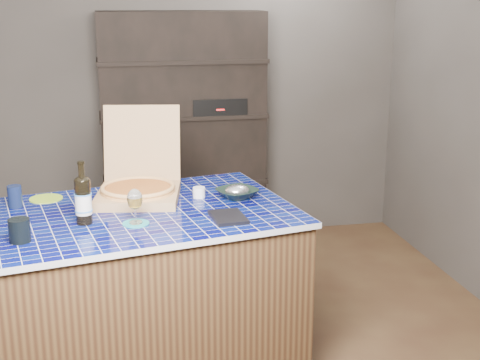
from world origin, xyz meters
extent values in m
plane|color=brown|center=(0.00, 0.00, 0.00)|extent=(3.50, 3.50, 0.00)
plane|color=#4E4944|center=(0.00, 1.75, 1.25)|extent=(3.50, 0.00, 3.50)
plane|color=#4E4944|center=(0.00, -1.75, 1.25)|extent=(3.50, 0.00, 3.50)
cube|color=black|center=(0.00, 1.53, 0.90)|extent=(1.20, 0.40, 1.80)
cube|color=black|center=(0.25, 1.48, 1.12)|extent=(0.40, 0.32, 0.12)
cube|color=#4F371F|center=(-0.47, -0.20, 0.42)|extent=(1.71, 1.25, 0.84)
cube|color=#040644|center=(-0.47, -0.20, 0.86)|extent=(1.75, 1.29, 0.03)
cube|color=tan|center=(-0.42, -0.01, 0.90)|extent=(0.48, 0.48, 0.05)
cube|color=tan|center=(-0.38, 0.24, 1.12)|extent=(0.43, 0.17, 0.41)
cylinder|color=tan|center=(-0.42, -0.01, 0.93)|extent=(0.39, 0.39, 0.01)
cylinder|color=#66250B|center=(-0.42, -0.01, 0.94)|extent=(0.34, 0.34, 0.01)
torus|color=tan|center=(-0.42, -0.01, 0.94)|extent=(0.39, 0.39, 0.02)
cylinder|color=black|center=(-0.69, -0.34, 0.98)|extent=(0.07, 0.07, 0.21)
ellipsoid|color=black|center=(-0.69, -0.34, 1.08)|extent=(0.07, 0.07, 0.04)
cylinder|color=black|center=(-0.69, -0.34, 1.13)|extent=(0.03, 0.03, 0.08)
cylinder|color=silver|center=(-0.69, -0.34, 0.97)|extent=(0.08, 0.08, 0.09)
cylinder|color=#4187DE|center=(-0.69, -0.34, 0.94)|extent=(0.08, 0.08, 0.01)
cylinder|color=#4187DE|center=(-0.69, -0.34, 1.02)|extent=(0.08, 0.08, 0.01)
cylinder|color=teal|center=(-0.46, -0.39, 0.88)|extent=(0.13, 0.13, 0.01)
cylinder|color=white|center=(-0.46, -0.39, 0.88)|extent=(0.06, 0.06, 0.00)
cylinder|color=white|center=(-0.46, -0.39, 0.92)|extent=(0.01, 0.01, 0.07)
ellipsoid|color=white|center=(-0.46, -0.39, 1.00)|extent=(0.07, 0.07, 0.10)
cylinder|color=#AF821C|center=(-0.46, -0.39, 0.99)|extent=(0.06, 0.06, 0.05)
cylinder|color=white|center=(-0.46, -0.39, 1.01)|extent=(0.06, 0.06, 0.02)
cylinder|color=black|center=(-0.96, -0.52, 0.93)|extent=(0.09, 0.09, 0.10)
cube|color=black|center=(-0.02, -0.40, 0.88)|extent=(0.17, 0.23, 0.02)
imported|color=black|center=(0.09, -0.08, 0.90)|extent=(0.28, 0.28, 0.05)
ellipsoid|color=silver|center=(0.09, -0.08, 0.91)|extent=(0.13, 0.11, 0.06)
cylinder|color=white|center=(-0.11, -0.03, 0.90)|extent=(0.06, 0.06, 0.06)
cylinder|color=#0E1733|center=(-1.04, -0.01, 0.93)|extent=(0.07, 0.07, 0.11)
cylinder|color=#92C129|center=(-0.90, 0.10, 0.88)|extent=(0.17, 0.17, 0.01)
camera|label=1|loc=(-0.57, -3.39, 1.91)|focal=50.00mm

